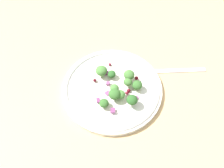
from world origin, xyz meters
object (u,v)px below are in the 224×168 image
(plate, at_px, (112,88))
(fork, at_px, (166,71))
(broccoli_floret_2, at_px, (104,103))
(broccoli_floret_1, at_px, (114,88))
(broccoli_floret_0, at_px, (128,74))

(plate, relative_size, fork, 1.55)
(broccoli_floret_2, bearing_deg, broccoli_floret_1, -178.17)
(broccoli_floret_2, bearing_deg, broccoli_floret_0, 176.82)
(broccoli_floret_0, distance_m, broccoli_floret_1, 0.05)
(plate, xyz_separation_m, broccoli_floret_2, (0.06, 0.01, 0.02))
(fork, bearing_deg, broccoli_floret_0, -37.97)
(broccoli_floret_2, bearing_deg, fork, 158.05)
(broccoli_floret_1, bearing_deg, broccoli_floret_0, 172.16)
(broccoli_floret_1, relative_size, fork, 0.13)
(broccoli_floret_0, height_order, broccoli_floret_2, broccoli_floret_0)
(broccoli_floret_2, distance_m, fork, 0.20)
(broccoli_floret_1, bearing_deg, plate, -124.44)
(plate, bearing_deg, broccoli_floret_1, 55.56)
(plate, height_order, fork, plate)
(plate, distance_m, broccoli_floret_2, 0.06)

